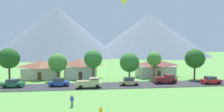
% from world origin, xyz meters
% --- Properties ---
extents(road_strip, '(160.00, 7.10, 0.08)m').
position_xyz_m(road_strip, '(0.00, 27.97, 0.04)').
color(road_strip, '#2D2D33').
rests_on(road_strip, ground).
extents(mountain_east_ridge, '(81.20, 81.20, 18.50)m').
position_xyz_m(mountain_east_ridge, '(-38.91, 177.84, 9.25)').
color(mountain_east_ridge, gray).
rests_on(mountain_east_ridge, ground).
extents(mountain_central_ridge, '(85.33, 85.33, 34.87)m').
position_xyz_m(mountain_central_ridge, '(-25.50, 130.32, 17.44)').
color(mountain_central_ridge, slate).
rests_on(mountain_central_ridge, ground).
extents(mountain_far_east_ridge, '(91.26, 91.26, 32.25)m').
position_xyz_m(mountain_far_east_ridge, '(43.00, 138.93, 16.13)').
color(mountain_far_east_ridge, slate).
rests_on(mountain_far_east_ridge, ground).
extents(house_leftmost, '(8.95, 7.00, 5.10)m').
position_xyz_m(house_leftmost, '(-6.55, 39.60, 2.64)').
color(house_leftmost, silver).
rests_on(house_leftmost, ground).
extents(house_left_center, '(9.76, 7.18, 4.63)m').
position_xyz_m(house_left_center, '(-16.76, 40.10, 2.40)').
color(house_left_center, beige).
rests_on(house_left_center, ground).
extents(house_right_center, '(10.41, 7.34, 4.82)m').
position_xyz_m(house_right_center, '(13.92, 38.89, 2.49)').
color(house_right_center, beige).
rests_on(house_right_center, ground).
extents(tree_near_left, '(4.96, 4.96, 7.86)m').
position_xyz_m(tree_near_left, '(22.51, 33.20, 5.36)').
color(tree_near_left, brown).
rests_on(tree_near_left, ground).
extents(tree_left_of_center, '(4.56, 4.56, 7.66)m').
position_xyz_m(tree_left_of_center, '(-3.34, 35.12, 5.36)').
color(tree_left_of_center, '#4C3823').
rests_on(tree_left_of_center, ground).
extents(tree_center, '(4.96, 4.96, 8.16)m').
position_xyz_m(tree_center, '(-23.35, 35.38, 5.66)').
color(tree_center, '#4C3823').
rests_on(tree_center, ground).
extents(tree_right_of_center, '(3.69, 3.69, 7.16)m').
position_xyz_m(tree_right_of_center, '(12.12, 34.32, 5.26)').
color(tree_right_of_center, brown).
rests_on(tree_right_of_center, ground).
extents(tree_near_right, '(4.92, 4.92, 6.97)m').
position_xyz_m(tree_near_right, '(5.67, 34.07, 4.50)').
color(tree_near_right, brown).
rests_on(tree_near_right, ground).
extents(tree_far_right, '(4.62, 4.62, 6.85)m').
position_xyz_m(tree_far_right, '(-12.03, 35.57, 4.52)').
color(tree_far_right, brown).
rests_on(tree_far_right, ground).
extents(parked_car_green_west_end, '(4.28, 2.23, 1.68)m').
position_xyz_m(parked_car_green_west_end, '(-20.19, 28.58, 0.87)').
color(parked_car_green_west_end, '#237042').
rests_on(parked_car_green_west_end, road_strip).
extents(parked_car_red_mid_west, '(4.21, 2.10, 1.68)m').
position_xyz_m(parked_car_red_mid_west, '(22.98, 27.03, 0.87)').
color(parked_car_red_mid_west, red).
rests_on(parked_car_red_mid_west, road_strip).
extents(parked_car_tan_mid_east, '(4.28, 2.24, 1.68)m').
position_xyz_m(parked_car_tan_mid_east, '(4.30, 27.78, 0.87)').
color(parked_car_tan_mid_east, tan).
rests_on(parked_car_tan_mid_east, road_strip).
extents(parked_car_blue_east_end, '(4.24, 2.15, 1.68)m').
position_xyz_m(parked_car_blue_east_end, '(-10.81, 28.59, 0.87)').
color(parked_car_blue_east_end, '#2847A8').
rests_on(parked_car_blue_east_end, road_strip).
extents(pickup_truck_sand_west_side, '(5.28, 2.50, 1.99)m').
position_xyz_m(pickup_truck_sand_west_side, '(-4.37, 26.29, 1.06)').
color(pickup_truck_sand_west_side, '#C6B284').
rests_on(pickup_truck_sand_west_side, road_strip).
extents(pickup_truck_maroon_east_side, '(5.27, 2.47, 1.99)m').
position_xyz_m(pickup_truck_maroon_east_side, '(13.01, 28.86, 1.06)').
color(pickup_truck_maroon_east_side, maroon).
rests_on(pickup_truck_maroon_east_side, road_strip).
extents(kite_flyer_with_kite, '(4.11, 3.16, 15.65)m').
position_xyz_m(kite_flyer_with_kite, '(-0.29, 9.96, 14.37)').
color(kite_flyer_with_kite, black).
rests_on(kite_flyer_with_kite, ground).
extents(watcher_person, '(0.56, 0.24, 1.68)m').
position_xyz_m(watcher_person, '(-7.02, 14.10, 0.88)').
color(watcher_person, navy).
rests_on(watcher_person, ground).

